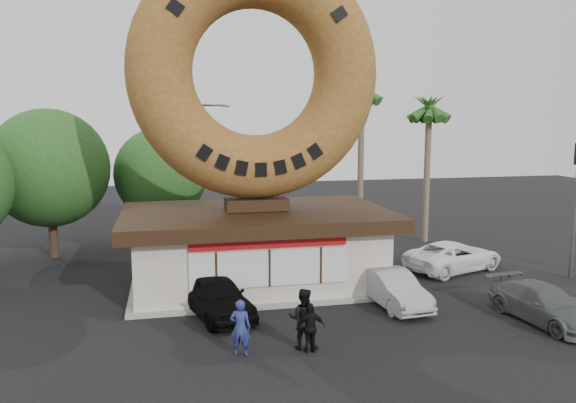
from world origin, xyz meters
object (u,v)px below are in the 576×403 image
(person_right, at_px, (311,328))
(car_white, at_px, (454,256))
(giant_donut, at_px, (255,73))
(person_left, at_px, (240,328))
(street_lamp, at_px, (198,164))
(car_grey, at_px, (544,304))
(car_silver, at_px, (393,289))
(car_black, at_px, (216,296))
(donut_shop, at_px, (257,245))
(person_center, at_px, (303,319))

(person_right, relative_size, car_white, 0.31)
(giant_donut, distance_m, car_white, 12.60)
(person_right, bearing_deg, person_left, -4.57)
(street_lamp, bearing_deg, car_white, -40.55)
(person_right, height_order, car_grey, person_right)
(car_silver, relative_size, car_white, 0.82)
(street_lamp, relative_size, car_white, 1.61)
(person_left, xyz_separation_m, car_black, (-0.41, 3.66, -0.13))
(donut_shop, height_order, person_left, donut_shop)
(person_center, xyz_separation_m, car_black, (-2.39, 3.56, -0.22))
(street_lamp, distance_m, car_silver, 15.75)
(car_white, bearing_deg, donut_shop, 72.28)
(giant_donut, bearing_deg, car_silver, -39.11)
(giant_donut, height_order, car_black, giant_donut)
(giant_donut, relative_size, car_grey, 2.34)
(street_lamp, bearing_deg, donut_shop, -79.50)
(person_right, bearing_deg, giant_donut, -84.63)
(donut_shop, distance_m, car_black, 4.16)
(donut_shop, bearing_deg, person_center, -87.25)
(giant_donut, relative_size, person_center, 5.36)
(person_left, bearing_deg, car_silver, -135.47)
(person_center, relative_size, person_right, 1.24)
(donut_shop, bearing_deg, car_white, 1.95)
(giant_donut, height_order, car_white, giant_donut)
(giant_donut, bearing_deg, person_center, -87.26)
(street_lamp, distance_m, car_white, 15.38)
(person_left, bearing_deg, giant_donut, -86.23)
(person_left, xyz_separation_m, person_right, (2.13, -0.23, -0.09))
(person_left, bearing_deg, car_white, -129.45)
(donut_shop, xyz_separation_m, car_black, (-2.05, -3.47, -1.02))
(person_right, xyz_separation_m, car_grey, (8.72, 0.78, -0.14))
(car_black, bearing_deg, person_right, -73.10)
(giant_donut, bearing_deg, car_grey, -35.61)
(donut_shop, xyz_separation_m, car_grey, (9.22, -6.58, -1.12))
(car_grey, bearing_deg, car_white, 80.31)
(person_center, xyz_separation_m, car_silver, (4.35, 3.24, -0.30))
(person_left, bearing_deg, person_right, -169.42)
(car_grey, bearing_deg, car_silver, 140.82)
(giant_donut, relative_size, car_silver, 2.56)
(giant_donut, bearing_deg, person_left, -102.94)
(street_lamp, distance_m, person_left, 17.52)
(donut_shop, height_order, street_lamp, street_lamp)
(person_right, relative_size, car_black, 0.36)
(street_lamp, height_order, car_white, street_lamp)
(donut_shop, bearing_deg, car_grey, -35.54)
(giant_donut, distance_m, person_center, 10.68)
(person_center, relative_size, car_black, 0.44)
(street_lamp, relative_size, person_center, 4.13)
(donut_shop, xyz_separation_m, street_lamp, (-1.86, 10.02, 2.72))
(street_lamp, relative_size, person_left, 4.57)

